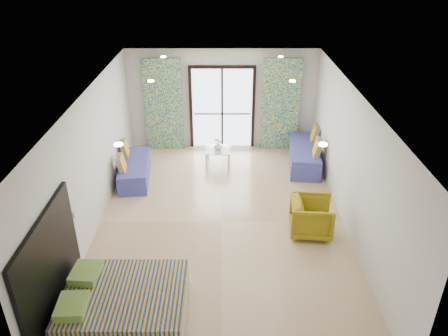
{
  "coord_description": "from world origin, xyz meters",
  "views": [
    {
      "loc": [
        0.04,
        -7.43,
        5.16
      ],
      "look_at": [
        0.05,
        0.19,
        1.15
      ],
      "focal_mm": 35.0,
      "sensor_mm": 36.0,
      "label": 1
    }
  ],
  "objects_px": {
    "bed": "(124,304)",
    "daybed_right": "(305,155)",
    "armchair": "(312,215)",
    "daybed_left": "(134,169)",
    "coffee_table": "(218,151)"
  },
  "relations": [
    {
      "from": "bed",
      "to": "daybed_right",
      "type": "bearing_deg",
      "value": 54.79
    },
    {
      "from": "bed",
      "to": "daybed_right",
      "type": "height_order",
      "value": "daybed_right"
    },
    {
      "from": "daybed_right",
      "to": "armchair",
      "type": "bearing_deg",
      "value": -90.54
    },
    {
      "from": "daybed_left",
      "to": "armchair",
      "type": "distance_m",
      "value": 4.44
    },
    {
      "from": "bed",
      "to": "armchair",
      "type": "xyz_separation_m",
      "value": [
        3.23,
        2.18,
        0.14
      ]
    },
    {
      "from": "armchair",
      "to": "daybed_left",
      "type": "bearing_deg",
      "value": 66.12
    },
    {
      "from": "daybed_left",
      "to": "coffee_table",
      "type": "relative_size",
      "value": 2.37
    },
    {
      "from": "daybed_left",
      "to": "armchair",
      "type": "height_order",
      "value": "daybed_left"
    },
    {
      "from": "coffee_table",
      "to": "bed",
      "type": "bearing_deg",
      "value": -104.94
    },
    {
      "from": "daybed_left",
      "to": "daybed_right",
      "type": "height_order",
      "value": "daybed_right"
    },
    {
      "from": "bed",
      "to": "armchair",
      "type": "relative_size",
      "value": 2.25
    },
    {
      "from": "daybed_right",
      "to": "armchair",
      "type": "distance_m",
      "value": 2.94
    },
    {
      "from": "daybed_right",
      "to": "armchair",
      "type": "xyz_separation_m",
      "value": [
        -0.37,
        -2.91,
        0.12
      ]
    },
    {
      "from": "daybed_right",
      "to": "coffee_table",
      "type": "distance_m",
      "value": 2.22
    },
    {
      "from": "bed",
      "to": "daybed_right",
      "type": "xyz_separation_m",
      "value": [
        3.59,
        5.09,
        0.02
      ]
    }
  ]
}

